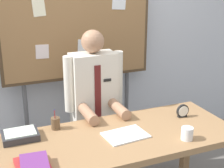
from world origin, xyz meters
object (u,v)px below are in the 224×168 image
(coffee_mug, at_px, (187,133))
(desk_clock, at_px, (183,111))
(paper_tray, at_px, (20,135))
(pen_holder, at_px, (56,123))
(desk, at_px, (121,146))
(bulletin_board, at_px, (78,27))
(book_stack, at_px, (34,166))
(open_notebook, at_px, (125,135))
(person, at_px, (94,114))

(coffee_mug, bearing_deg, desk_clock, 60.51)
(coffee_mug, distance_m, paper_tray, 1.23)
(pen_holder, bearing_deg, coffee_mug, -32.44)
(desk, xyz_separation_m, desk_clock, (0.61, 0.11, 0.14))
(bulletin_board, height_order, desk_clock, bulletin_board)
(bulletin_board, bearing_deg, book_stack, -118.58)
(bulletin_board, xyz_separation_m, book_stack, (-0.69, -1.27, -0.63))
(desk_clock, bearing_deg, open_notebook, -167.93)
(open_notebook, relative_size, pen_holder, 1.99)
(person, bearing_deg, pen_holder, -143.86)
(desk, relative_size, bulletin_board, 0.90)
(book_stack, distance_m, desk_clock, 1.34)
(book_stack, height_order, pen_holder, pen_holder)
(person, height_order, bulletin_board, bulletin_board)
(desk_clock, relative_size, coffee_mug, 1.18)
(desk_clock, bearing_deg, desk, -170.18)
(person, bearing_deg, desk_clock, -39.44)
(desk, distance_m, bulletin_board, 1.30)
(book_stack, bearing_deg, coffee_mug, -1.78)
(person, relative_size, book_stack, 5.29)
(desk, distance_m, coffee_mug, 0.50)
(book_stack, bearing_deg, desk_clock, 13.59)
(coffee_mug, bearing_deg, person, 115.96)
(desk_clock, distance_m, pen_holder, 1.06)
(pen_holder, bearing_deg, paper_tray, -168.13)
(bulletin_board, relative_size, desk_clock, 17.66)
(bulletin_board, bearing_deg, pen_holder, -119.52)
(desk_clock, bearing_deg, paper_tray, 174.35)
(book_stack, height_order, open_notebook, book_stack)
(desk_clock, relative_size, pen_holder, 0.70)
(person, relative_size, coffee_mug, 15.34)
(bulletin_board, relative_size, coffee_mug, 20.81)
(desk, height_order, paper_tray, paper_tray)
(desk_clock, xyz_separation_m, coffee_mug, (-0.20, -0.35, -0.00))
(desk_clock, bearing_deg, book_stack, -166.41)
(paper_tray, bearing_deg, coffee_mug, -23.11)
(bulletin_board, xyz_separation_m, coffee_mug, (0.42, -1.30, -0.61))
(desk_clock, bearing_deg, coffee_mug, -119.49)
(bulletin_board, distance_m, open_notebook, 1.26)
(desk_clock, bearing_deg, bulletin_board, 122.81)
(open_notebook, relative_size, paper_tray, 1.22)
(book_stack, distance_m, coffee_mug, 1.11)
(open_notebook, xyz_separation_m, coffee_mug, (0.39, -0.22, 0.04))
(open_notebook, bearing_deg, desk_clock, 12.07)
(open_notebook, bearing_deg, bulletin_board, 91.26)
(desk, distance_m, book_stack, 0.73)
(desk, height_order, person, person)
(person, relative_size, paper_tray, 5.61)
(desk, height_order, pen_holder, pen_holder)
(book_stack, xyz_separation_m, paper_tray, (-0.02, 0.45, -0.00))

